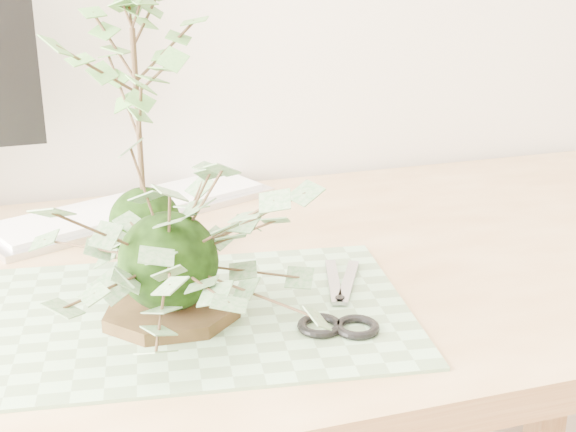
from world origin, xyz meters
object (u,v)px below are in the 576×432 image
Objects in this scene: desk at (227,334)px; keyboard at (133,209)px; ivy_kokedama at (166,217)px; maple_kokedama at (133,47)px.

keyboard is at bearing 108.12° from desk.
maple_kokedama is at bearing 89.45° from ivy_kokedama.
maple_kokedama reaches higher than keyboard.
maple_kokedama is 0.31m from keyboard.
maple_kokedama is (-0.09, 0.08, 0.36)m from desk.
desk is 3.47× the size of keyboard.
desk is at bearing -43.72° from maple_kokedama.
desk is 0.38m from maple_kokedama.
maple_kokedama is at bearing -113.36° from keyboard.
desk is 4.12× the size of maple_kokedama.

